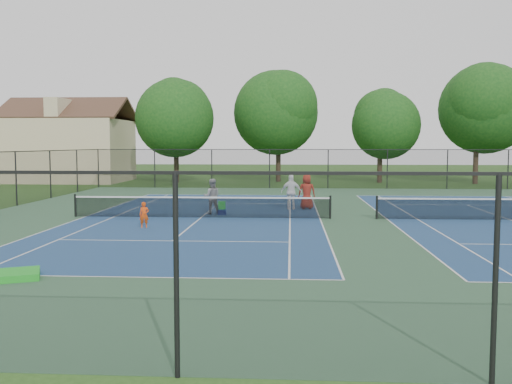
# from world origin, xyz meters

# --- Properties ---
(ground) EXTENTS (140.00, 140.00, 0.00)m
(ground) POSITION_xyz_m (0.00, 0.00, 0.00)
(ground) COLOR #234716
(ground) RESTS_ON ground
(court_pad) EXTENTS (36.00, 36.00, 0.01)m
(court_pad) POSITION_xyz_m (0.00, 0.00, 0.00)
(court_pad) COLOR #305636
(court_pad) RESTS_ON ground
(tennis_court_left) EXTENTS (12.00, 23.83, 1.07)m
(tennis_court_left) POSITION_xyz_m (-7.00, 0.00, 0.10)
(tennis_court_left) COLOR navy
(tennis_court_left) RESTS_ON ground
(tennis_court_right) EXTENTS (12.00, 23.83, 1.07)m
(tennis_court_right) POSITION_xyz_m (7.00, 0.00, 0.10)
(tennis_court_right) COLOR navy
(tennis_court_right) RESTS_ON ground
(perimeter_fence) EXTENTS (36.08, 36.08, 3.02)m
(perimeter_fence) POSITION_xyz_m (0.00, 0.00, 1.60)
(perimeter_fence) COLOR black
(perimeter_fence) RESTS_ON ground
(tree_back_a) EXTENTS (6.80, 6.80, 9.15)m
(tree_back_a) POSITION_xyz_m (-13.00, 24.00, 6.04)
(tree_back_a) COLOR #2D2116
(tree_back_a) RESTS_ON ground
(tree_back_b) EXTENTS (7.60, 7.60, 10.03)m
(tree_back_b) POSITION_xyz_m (-4.00, 26.00, 6.60)
(tree_back_b) COLOR #2D2116
(tree_back_b) RESTS_ON ground
(tree_back_c) EXTENTS (6.00, 6.00, 8.40)m
(tree_back_c) POSITION_xyz_m (5.00, 25.00, 5.48)
(tree_back_c) COLOR #2D2116
(tree_back_c) RESTS_ON ground
(tree_back_d) EXTENTS (7.80, 7.80, 10.37)m
(tree_back_d) POSITION_xyz_m (13.00, 24.00, 6.82)
(tree_back_d) COLOR #2D2116
(tree_back_d) RESTS_ON ground
(clapboard_house) EXTENTS (10.80, 8.10, 7.65)m
(clapboard_house) POSITION_xyz_m (-23.00, 25.00, 3.09)
(clapboard_house) COLOR tan
(clapboard_house) RESTS_ON ground
(child_player) EXTENTS (0.44, 0.35, 1.06)m
(child_player) POSITION_xyz_m (-8.82, -3.29, 0.53)
(child_player) COLOR #FD5010
(child_player) RESTS_ON ground
(instructor) EXTENTS (0.91, 0.75, 1.73)m
(instructor) POSITION_xyz_m (-6.69, 1.39, 0.87)
(instructor) COLOR gray
(instructor) RESTS_ON ground
(bystander_a) EXTENTS (1.09, 0.48, 1.84)m
(bystander_a) POSITION_xyz_m (-2.82, 3.62, 0.92)
(bystander_a) COLOR white
(bystander_a) RESTS_ON ground
(bystander_c) EXTENTS (0.95, 0.66, 1.84)m
(bystander_c) POSITION_xyz_m (-2.02, 3.81, 0.92)
(bystander_c) COLOR maroon
(bystander_c) RESTS_ON ground
(ball_crate) EXTENTS (0.39, 0.29, 0.27)m
(ball_crate) POSITION_xyz_m (-6.17, 1.20, 0.14)
(ball_crate) COLOR navy
(ball_crate) RESTS_ON ground
(ball_hopper) EXTENTS (0.36, 0.30, 0.39)m
(ball_hopper) POSITION_xyz_m (-6.17, 1.20, 0.46)
(ball_hopper) COLOR green
(ball_hopper) RESTS_ON ball_crate
(green_tarp) EXTENTS (1.97, 1.67, 0.18)m
(green_tarp) POSITION_xyz_m (-10.07, -12.28, 0.10)
(green_tarp) COLOR green
(green_tarp) RESTS_ON ground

